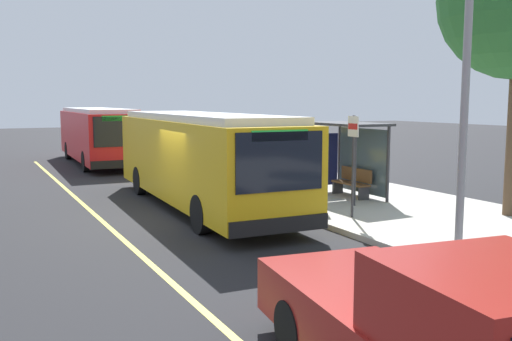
# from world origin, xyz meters

# --- Properties ---
(ground_plane) EXTENTS (120.00, 120.00, 0.00)m
(ground_plane) POSITION_xyz_m (0.00, 0.00, 0.00)
(ground_plane) COLOR #232326
(sidewalk_curb) EXTENTS (44.00, 6.40, 0.15)m
(sidewalk_curb) POSITION_xyz_m (0.00, 6.00, 0.07)
(sidewalk_curb) COLOR #B7B2A8
(sidewalk_curb) RESTS_ON ground_plane
(lane_stripe_center) EXTENTS (36.00, 0.14, 0.01)m
(lane_stripe_center) POSITION_xyz_m (0.00, -2.20, 0.00)
(lane_stripe_center) COLOR #E0D64C
(lane_stripe_center) RESTS_ON ground_plane
(transit_bus_main) EXTENTS (10.99, 3.01, 2.95)m
(transit_bus_main) POSITION_xyz_m (-1.25, 1.01, 1.62)
(transit_bus_main) COLOR gold
(transit_bus_main) RESTS_ON ground_plane
(transit_bus_second) EXTENTS (10.81, 2.92, 2.95)m
(transit_bus_second) POSITION_xyz_m (-15.26, 0.72, 1.62)
(transit_bus_second) COLOR red
(transit_bus_second) RESTS_ON ground_plane
(bus_shelter) EXTENTS (2.90, 1.60, 2.48)m
(bus_shelter) POSITION_xyz_m (-0.16, 5.83, 1.92)
(bus_shelter) COLOR #333338
(bus_shelter) RESTS_ON sidewalk_curb
(waiting_bench) EXTENTS (1.60, 0.48, 0.95)m
(waiting_bench) POSITION_xyz_m (-0.03, 5.96, 0.63)
(waiting_bench) COLOR brown
(waiting_bench) RESTS_ON sidewalk_curb
(route_sign_post) EXTENTS (0.44, 0.08, 2.80)m
(route_sign_post) POSITION_xyz_m (2.71, 3.89, 1.96)
(route_sign_post) COLOR #333338
(route_sign_post) RESTS_ON sidewalk_curb
(pedestrian_commuter) EXTENTS (0.24, 0.40, 1.69)m
(pedestrian_commuter) POSITION_xyz_m (1.41, 3.62, 1.12)
(pedestrian_commuter) COLOR #282D47
(pedestrian_commuter) RESTS_ON sidewalk_curb
(utility_pole) EXTENTS (0.16, 0.16, 6.40)m
(utility_pole) POSITION_xyz_m (6.89, 3.44, 3.35)
(utility_pole) COLOR gray
(utility_pole) RESTS_ON sidewalk_curb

